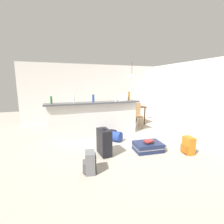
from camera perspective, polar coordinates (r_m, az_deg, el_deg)
name	(u,v)px	position (r m, az deg, el deg)	size (l,w,h in m)	color
ground_plane	(125,140)	(5.07, 4.66, -9.69)	(13.00, 13.00, 0.05)	#ADA393
wall_back	(98,92)	(7.65, -4.89, 6.89)	(6.60, 0.10, 2.50)	silver
wall_right	(197,95)	(6.87, 27.55, 5.36)	(0.10, 6.00, 2.50)	silver
partition_half_wall	(95,120)	(5.18, -6.02, -2.88)	(2.80, 0.20, 1.06)	silver
bar_countertop	(95,103)	(5.08, -6.14, 3.24)	(2.96, 0.40, 0.05)	#4C4C51
bottle_green	(51,100)	(4.95, -20.49, 3.98)	(0.06, 0.06, 0.21)	#2D6B38
bottle_clear	(74,99)	(5.00, -13.17, 4.61)	(0.06, 0.06, 0.24)	silver
bottle_blue	(93,98)	(5.08, -6.57, 4.82)	(0.08, 0.08, 0.23)	#284C89
bottle_white	(116,98)	(5.17, 1.31, 4.86)	(0.06, 0.06, 0.21)	silver
bottle_amber	(129,96)	(5.52, 5.93, 5.62)	(0.06, 0.06, 0.30)	#9E661E
grocery_bag	(123,97)	(5.43, 3.82, 5.17)	(0.26, 0.18, 0.22)	silver
dining_table	(130,108)	(6.79, 6.43, 1.29)	(1.10, 0.80, 0.74)	#4C331E
dining_chair_near_partition	(136,114)	(6.31, 8.44, -0.66)	(0.47, 0.47, 0.93)	#9E754C
dining_chair_far_side	(126,110)	(7.26, 4.94, 0.86)	(0.45, 0.45, 0.93)	#9E754C
pendant_lamp	(132,76)	(6.74, 6.92, 12.37)	(0.34, 0.34, 0.66)	black
suitcase_flat_navy	(148,147)	(4.31, 12.48, -11.73)	(0.86, 0.56, 0.22)	#1E284C
duffel_bag_blue	(113,136)	(4.88, 0.50, -8.31)	(0.54, 0.56, 0.34)	#233D93
backpack_grey	(90,163)	(3.28, -7.84, -17.19)	(0.28, 0.31, 0.42)	slate
suitcase_upright_black	(104,142)	(3.92, -2.79, -10.32)	(0.27, 0.45, 0.67)	black
backpack_orange	(188,146)	(4.42, 25.12, -10.63)	(0.27, 0.30, 0.42)	orange
book_stack	(149,142)	(4.21, 12.71, -10.13)	(0.25, 0.21, 0.07)	black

